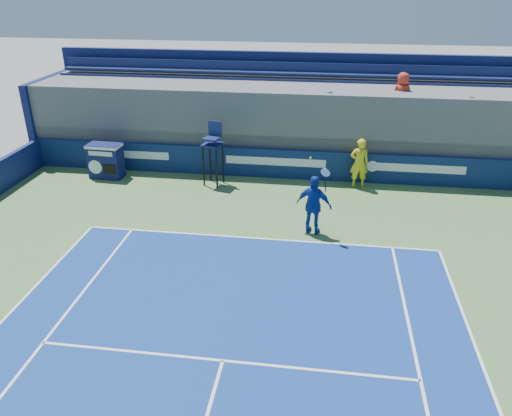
# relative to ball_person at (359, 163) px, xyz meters

# --- Properties ---
(ball_person) EXTENTS (0.74, 0.52, 1.93)m
(ball_person) POSITION_rel_ball_person_xyz_m (0.00, 0.00, 0.00)
(ball_person) COLOR yellow
(ball_person) RESTS_ON apron
(back_hoarding) EXTENTS (20.40, 0.21, 1.20)m
(back_hoarding) POSITION_rel_ball_person_xyz_m (-3.25, 0.54, -0.38)
(back_hoarding) COLOR #0D1E4A
(back_hoarding) RESTS_ON ground
(match_clock) EXTENTS (1.35, 0.79, 1.40)m
(match_clock) POSITION_rel_ball_person_xyz_m (-10.01, -0.38, -0.24)
(match_clock) COLOR #0E1548
(match_clock) RESTS_ON ground
(umpire_chair) EXTENTS (0.85, 0.85, 2.48)m
(umpire_chair) POSITION_rel_ball_person_xyz_m (-5.56, -0.48, 0.55)
(umpire_chair) COLOR black
(umpire_chair) RESTS_ON ground
(tennis_player) EXTENTS (1.22, 0.76, 2.57)m
(tennis_player) POSITION_rel_ball_person_xyz_m (-1.57, -4.05, 0.01)
(tennis_player) COLOR #123697
(tennis_player) RESTS_ON apron
(stadium_seating) EXTENTS (21.00, 4.05, 4.40)m
(stadium_seating) POSITION_rel_ball_person_xyz_m (-3.24, 2.59, 0.86)
(stadium_seating) COLOR #56565B
(stadium_seating) RESTS_ON ground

